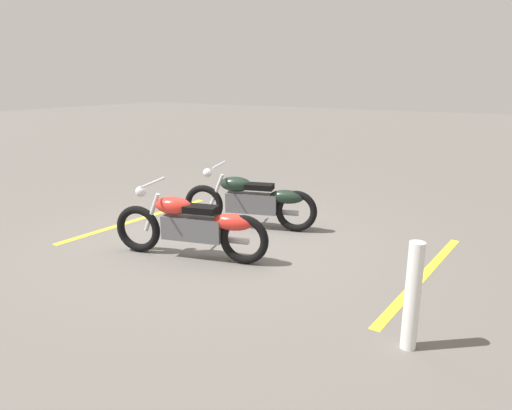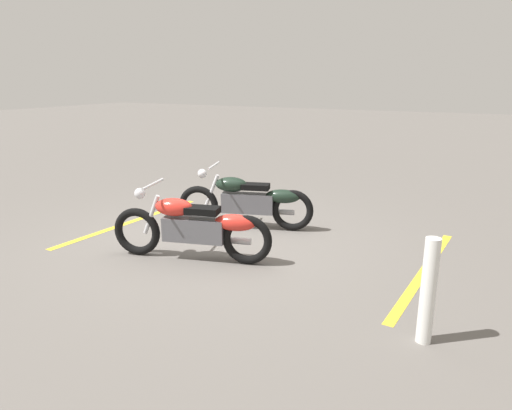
% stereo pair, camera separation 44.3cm
% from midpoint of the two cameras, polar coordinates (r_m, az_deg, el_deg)
% --- Properties ---
extents(ground_plane, '(60.00, 60.00, 0.00)m').
position_cam_midpoint_polar(ground_plane, '(7.11, -3.28, -4.24)').
color(ground_plane, '#66605B').
extents(motorcycle_bright_foreground, '(2.18, 0.82, 1.04)m').
position_cam_midpoint_polar(motorcycle_bright_foreground, '(6.28, -5.73, -2.53)').
color(motorcycle_bright_foreground, black).
rests_on(motorcycle_bright_foreground, ground).
extents(motorcycle_dark_foreground, '(2.16, 0.86, 1.04)m').
position_cam_midpoint_polar(motorcycle_dark_foreground, '(7.51, 1.24, 0.55)').
color(motorcycle_dark_foreground, black).
rests_on(motorcycle_dark_foreground, ground).
extents(bollard_post, '(0.14, 0.14, 1.02)m').
position_cam_midpoint_polar(bollard_post, '(4.49, 21.40, -10.46)').
color(bollard_post, white).
rests_on(bollard_post, ground).
extents(parking_stripe_near, '(0.35, 3.20, 0.01)m').
position_cam_midpoint_polar(parking_stripe_near, '(8.29, -12.67, -1.71)').
color(parking_stripe_near, yellow).
rests_on(parking_stripe_near, ground).
extents(parking_stripe_mid, '(0.35, 3.20, 0.01)m').
position_cam_midpoint_polar(parking_stripe_mid, '(6.28, 21.79, -8.07)').
color(parking_stripe_mid, yellow).
rests_on(parking_stripe_mid, ground).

